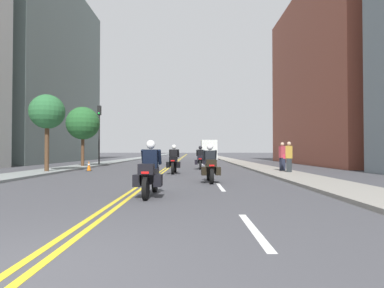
# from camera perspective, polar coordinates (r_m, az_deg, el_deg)

# --- Properties ---
(ground_plane) EXTENTS (264.00, 264.00, 0.00)m
(ground_plane) POSITION_cam_1_polar(r_m,az_deg,el_deg) (51.22, -1.94, -2.65)
(ground_plane) COLOR #424247
(sidewalk_left) EXTENTS (2.22, 144.00, 0.12)m
(sidewalk_left) POSITION_cam_1_polar(r_m,az_deg,el_deg) (51.91, -9.48, -2.55)
(sidewalk_left) COLOR gray
(sidewalk_left) RESTS_ON ground
(sidewalk_right) EXTENTS (2.22, 144.00, 0.12)m
(sidewalk_right) POSITION_cam_1_polar(r_m,az_deg,el_deg) (51.43, 5.68, -2.57)
(sidewalk_right) COLOR gray
(sidewalk_right) RESTS_ON ground
(centreline_yellow_inner) EXTENTS (0.12, 132.00, 0.01)m
(centreline_yellow_inner) POSITION_cam_1_polar(r_m,az_deg,el_deg) (51.22, -2.07, -2.64)
(centreline_yellow_inner) COLOR yellow
(centreline_yellow_inner) RESTS_ON ground
(centreline_yellow_outer) EXTENTS (0.12, 132.00, 0.01)m
(centreline_yellow_outer) POSITION_cam_1_polar(r_m,az_deg,el_deg) (51.21, -1.80, -2.64)
(centreline_yellow_outer) COLOR yellow
(centreline_yellow_outer) RESTS_ON ground
(lane_dashes_white) EXTENTS (0.14, 56.40, 0.01)m
(lane_dashes_white) POSITION_cam_1_polar(r_m,az_deg,el_deg) (32.21, 1.92, -3.50)
(lane_dashes_white) COLOR silver
(lane_dashes_white) RESTS_ON ground
(building_left_1) EXTENTS (7.04, 21.02, 20.88)m
(building_left_1) POSITION_cam_1_polar(r_m,az_deg,el_deg) (41.51, -25.23, 11.64)
(building_left_1) COLOR slate
(building_left_1) RESTS_ON ground
(building_right_1) EXTENTS (9.72, 19.14, 16.72)m
(building_right_1) POSITION_cam_1_polar(r_m,az_deg,el_deg) (34.39, 26.62, 10.78)
(building_right_1) COLOR #964C3A
(building_right_1) RESTS_ON ground
(motorcycle_0) EXTENTS (0.77, 2.24, 1.60)m
(motorcycle_0) POSITION_cam_1_polar(r_m,az_deg,el_deg) (9.00, -7.51, -5.32)
(motorcycle_0) COLOR black
(motorcycle_0) RESTS_ON ground
(motorcycle_1) EXTENTS (0.77, 2.13, 1.58)m
(motorcycle_1) POSITION_cam_1_polar(r_m,az_deg,el_deg) (12.85, 3.44, -4.17)
(motorcycle_1) COLOR black
(motorcycle_1) RESTS_ON ground
(motorcycle_2) EXTENTS (0.77, 2.24, 1.64)m
(motorcycle_2) POSITION_cam_1_polar(r_m,az_deg,el_deg) (17.76, -3.19, -3.27)
(motorcycle_2) COLOR black
(motorcycle_2) RESTS_ON ground
(motorcycle_3) EXTENTS (0.78, 2.17, 1.64)m
(motorcycle_3) POSITION_cam_1_polar(r_m,az_deg,el_deg) (22.05, 1.65, -2.86)
(motorcycle_3) COLOR black
(motorcycle_3) RESTS_ON ground
(traffic_cone_0) EXTENTS (0.33, 0.33, 0.65)m
(traffic_cone_0) POSITION_cam_1_polar(r_m,az_deg,el_deg) (21.03, -18.08, -3.80)
(traffic_cone_0) COLOR black
(traffic_cone_0) RESTS_ON ground
(traffic_light_near) EXTENTS (0.28, 0.38, 5.14)m
(traffic_light_near) POSITION_cam_1_polar(r_m,az_deg,el_deg) (28.02, -16.37, 3.37)
(traffic_light_near) COLOR black
(traffic_light_near) RESTS_ON ground
(pedestrian_0) EXTENTS (0.50, 0.35, 1.79)m
(pedestrian_0) POSITION_cam_1_polar(r_m,az_deg,el_deg) (19.38, 16.23, -2.26)
(pedestrian_0) COLOR #23273A
(pedestrian_0) RESTS_ON ground
(pedestrian_1) EXTENTS (0.51, 0.33, 1.79)m
(pedestrian_1) POSITION_cam_1_polar(r_m,az_deg,el_deg) (18.02, 17.31, -2.33)
(pedestrian_1) COLOR #252A2D
(pedestrian_1) RESTS_ON ground
(street_tree_0) EXTENTS (1.98, 1.98, 4.53)m
(street_tree_0) POSITION_cam_1_polar(r_m,az_deg,el_deg) (20.00, -24.69, 5.23)
(street_tree_0) COLOR #4E3522
(street_tree_0) RESTS_ON ground
(street_tree_1) EXTENTS (2.53, 2.53, 4.67)m
(street_tree_1) POSITION_cam_1_polar(r_m,az_deg,el_deg) (25.65, -19.07, 3.55)
(street_tree_1) COLOR #523521
(street_tree_1) RESTS_ON ground
(parked_truck) EXTENTS (2.20, 6.50, 2.80)m
(parked_truck) POSITION_cam_1_polar(r_m,az_deg,el_deg) (47.11, 3.12, -1.23)
(parked_truck) COLOR beige
(parked_truck) RESTS_ON ground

